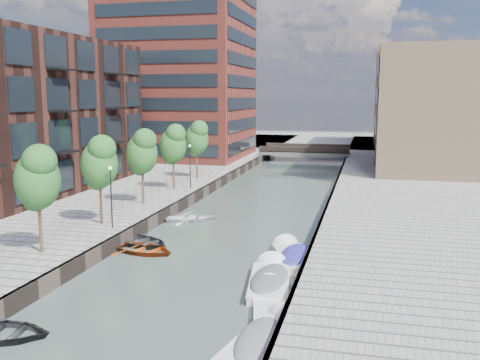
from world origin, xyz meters
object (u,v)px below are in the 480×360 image
at_px(tree_3, 99,161).
at_px(tree_5, 173,143).
at_px(motorboat_1, 263,341).
at_px(motorboat_2, 271,302).
at_px(bridge, 305,151).
at_px(sloop_2, 143,252).
at_px(motorboat_3, 293,256).
at_px(motorboat_4, 270,280).
at_px(car, 380,159).
at_px(sloop_4, 141,245).
at_px(tree_6, 197,137).
at_px(tree_4, 142,151).
at_px(sloop_3, 191,221).
at_px(tree_2, 37,176).

height_order(tree_3, tree_5, same).
xyz_separation_m(motorboat_1, motorboat_2, (-0.51, 4.34, -0.12)).
bearing_deg(bridge, tree_5, -104.44).
xyz_separation_m(sloop_2, motorboat_3, (9.32, 0.72, 0.22)).
bearing_deg(motorboat_4, tree_5, 122.40).
xyz_separation_m(tree_5, motorboat_1, (13.97, -27.30, -5.10)).
bearing_deg(tree_5, car, 50.53).
bearing_deg(motorboat_4, sloop_4, 151.06).
relative_size(tree_5, tree_6, 1.00).
xyz_separation_m(tree_6, motorboat_3, (13.55, -22.97, -5.09)).
bearing_deg(tree_5, motorboat_2, -59.62).
distance_m(tree_5, tree_6, 7.00).
bearing_deg(motorboat_2, sloop_2, 145.80).
distance_m(motorboat_1, motorboat_4, 6.94).
bearing_deg(tree_4, tree_3, -90.00).
height_order(tree_5, sloop_2, tree_5).
bearing_deg(sloop_4, motorboat_3, -70.16).
bearing_deg(tree_5, sloop_2, -75.78).
relative_size(motorboat_2, motorboat_4, 0.83).
relative_size(tree_3, tree_4, 1.00).
relative_size(tree_6, sloop_2, 1.39).
bearing_deg(car, motorboat_2, -98.15).
distance_m(sloop_2, car, 42.71).
bearing_deg(car, sloop_3, -116.54).
xyz_separation_m(tree_3, tree_4, (0.00, 7.00, 0.00)).
relative_size(bridge, tree_3, 2.18).
bearing_deg(tree_2, sloop_3, 71.61).
relative_size(bridge, car, 3.19).
relative_size(tree_5, motorboat_2, 1.21).
relative_size(sloop_2, motorboat_1, 0.78).
xyz_separation_m(motorboat_4, car, (6.21, 43.71, 1.46)).
xyz_separation_m(tree_4, motorboat_4, (12.96, -13.43, -5.08)).
height_order(tree_5, motorboat_2, tree_5).
height_order(bridge, tree_5, tree_5).
bearing_deg(sloop_2, sloop_3, 14.34).
bearing_deg(sloop_4, tree_2, 174.50).
relative_size(sloop_3, motorboat_3, 0.72).
height_order(tree_3, motorboat_2, tree_3).
distance_m(sloop_3, motorboat_4, 15.23).
distance_m(sloop_4, car, 41.57).
relative_size(tree_5, sloop_2, 1.39).
height_order(tree_3, sloop_4, tree_3).
height_order(tree_2, car, tree_2).
bearing_deg(motorboat_3, bridge, 95.89).
bearing_deg(bridge, motorboat_3, -84.11).
distance_m(tree_2, tree_5, 21.00).
relative_size(tree_5, sloop_4, 1.31).
height_order(tree_4, sloop_3, tree_4).
bearing_deg(motorboat_3, tree_3, 171.74).
distance_m(tree_3, tree_4, 7.00).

